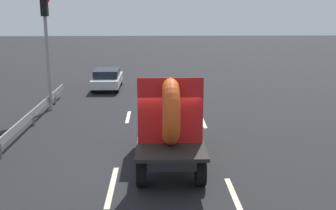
% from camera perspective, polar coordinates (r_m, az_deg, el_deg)
% --- Properties ---
extents(ground_plane, '(120.00, 120.00, 0.00)m').
position_cam_1_polar(ground_plane, '(13.44, -1.46, -8.50)').
color(ground_plane, black).
extents(flatbed_truck, '(2.02, 4.91, 3.07)m').
position_cam_1_polar(flatbed_truck, '(13.67, 0.05, -1.18)').
color(flatbed_truck, black).
rests_on(flatbed_truck, ground_plane).
extents(distant_sedan, '(1.63, 3.81, 1.24)m').
position_cam_1_polar(distant_sedan, '(25.93, -8.43, 3.70)').
color(distant_sedan, black).
rests_on(distant_sedan, ground_plane).
extents(traffic_light, '(0.42, 0.36, 5.48)m').
position_cam_1_polar(traffic_light, '(20.78, -16.52, 9.01)').
color(traffic_light, gray).
rests_on(traffic_light, ground_plane).
extents(guardrail, '(0.10, 15.88, 0.71)m').
position_cam_1_polar(guardrail, '(16.82, -20.07, -2.86)').
color(guardrail, gray).
rests_on(guardrail, ground_plane).
extents(lane_dash_left_near, '(0.16, 2.77, 0.01)m').
position_cam_1_polar(lane_dash_left_near, '(12.16, -7.79, -11.09)').
color(lane_dash_left_near, beige).
rests_on(lane_dash_left_near, ground_plane).
extents(lane_dash_left_far, '(0.16, 2.09, 0.01)m').
position_cam_1_polar(lane_dash_left_far, '(19.30, -5.55, -1.65)').
color(lane_dash_left_far, beige).
rests_on(lane_dash_left_far, ground_plane).
extents(lane_dash_right_near, '(0.16, 2.19, 0.01)m').
position_cam_1_polar(lane_dash_right_near, '(11.69, 9.12, -12.20)').
color(lane_dash_right_near, beige).
rests_on(lane_dash_right_near, ground_plane).
extents(lane_dash_right_far, '(0.16, 2.98, 0.01)m').
position_cam_1_polar(lane_dash_right_far, '(18.95, 4.71, -1.92)').
color(lane_dash_right_far, beige).
rests_on(lane_dash_right_far, ground_plane).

